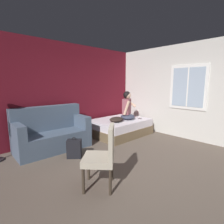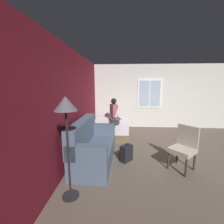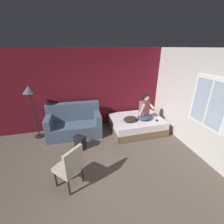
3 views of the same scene
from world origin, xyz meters
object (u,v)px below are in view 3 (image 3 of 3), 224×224
Objects in this scene: throw_pillow at (130,119)px; cell_phone at (157,120)px; couch at (74,124)px; floor_lamp at (30,95)px; bed at (136,124)px; side_chair at (70,166)px; person_seated at (145,109)px; backpack at (80,142)px.

cell_phone is (0.87, -0.20, -0.07)m from throw_pillow.
couch is 1.02× the size of floor_lamp.
couch reaches higher than bed.
side_chair is at bearing -139.52° from throw_pillow.
floor_lamp is at bearing 168.52° from throw_pillow.
bed is 1.03× the size of floor_lamp.
bed is at bearing 149.57° from person_seated.
person_seated is 3.54m from floor_lamp.
floor_lamp reaches higher than side_chair.
bed is at bearing 26.83° from throw_pillow.
couch is (-2.08, 0.30, 0.16)m from bed.
side_chair reaches higher than bed.
couch is 12.01× the size of cell_phone.
floor_lamp reaches higher than backpack.
side_chair is at bearing -145.53° from person_seated.
bed is 2.86m from side_chair.
cell_phone is at bearing -32.84° from person_seated.
backpack is (0.26, 1.26, -0.34)m from side_chair.
floor_lamp is (-1.02, 2.23, 0.90)m from side_chair.
throw_pillow is at bearing -153.17° from bed.
cell_phone is at bearing -13.81° from couch.
person_seated is (2.43, 1.67, 0.30)m from side_chair.
backpack is (0.12, -0.82, -0.20)m from couch.
cell_phone is (2.64, -0.65, 0.09)m from couch.
side_chair is at bearing -141.15° from bed.
cell_phone is (2.78, 1.44, -0.05)m from side_chair.
backpack is at bearing 24.88° from cell_phone.
bed is 0.47m from throw_pillow.
floor_lamp is (-1.16, 0.14, 1.04)m from couch.
person_seated reaches higher than side_chair.
backpack is at bearing 78.35° from side_chair.
throw_pillow is 0.28× the size of floor_lamp.
couch is 1.84m from throw_pillow.
floor_lamp is (-3.24, 0.44, 1.19)m from bed.
person_seated is at bearing -30.43° from bed.
side_chair reaches higher than throw_pillow.
person_seated reaches higher than throw_pillow.
throw_pillow is (1.65, 0.37, 0.36)m from backpack.
cell_phone reaches higher than bed.
couch is 2.72m from cell_phone.
floor_lamp is at bearing 143.01° from backpack.
bed is at bearing -11.02° from cell_phone.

